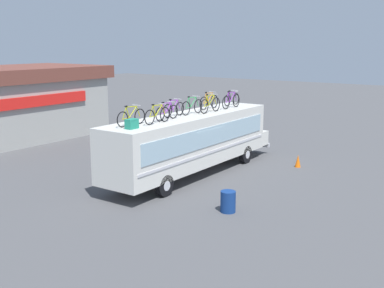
% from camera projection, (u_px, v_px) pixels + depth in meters
% --- Properties ---
extents(ground_plane, '(120.00, 120.00, 0.00)m').
position_uv_depth(ground_plane, '(191.00, 175.00, 24.04)').
color(ground_plane, '#4C4C4F').
extents(bus, '(12.16, 2.45, 3.07)m').
position_uv_depth(bus, '(192.00, 140.00, 23.79)').
color(bus, silver).
rests_on(bus, ground).
extents(luggage_bag_1, '(0.53, 0.33, 0.40)m').
position_uv_depth(luggage_bag_1, '(132.00, 124.00, 19.52)').
color(luggage_bag_1, '#1E7F66').
rests_on(luggage_bag_1, bus).
extents(rooftop_bicycle_1, '(1.75, 0.44, 0.89)m').
position_uv_depth(rooftop_bicycle_1, '(131.00, 117.00, 20.23)').
color(rooftop_bicycle_1, black).
rests_on(rooftop_bicycle_1, bus).
extents(rooftop_bicycle_2, '(1.71, 0.44, 0.89)m').
position_uv_depth(rooftop_bicycle_2, '(157.00, 115.00, 20.79)').
color(rooftop_bicycle_2, black).
rests_on(rooftop_bicycle_2, bus).
extents(rooftop_bicycle_3, '(1.63, 0.44, 0.86)m').
position_uv_depth(rooftop_bicycle_3, '(167.00, 112.00, 21.72)').
color(rooftop_bicycle_3, black).
rests_on(rooftop_bicycle_3, bus).
extents(rooftop_bicycle_4, '(1.61, 0.44, 0.87)m').
position_uv_depth(rooftop_bicycle_4, '(174.00, 109.00, 22.76)').
color(rooftop_bicycle_4, black).
rests_on(rooftop_bicycle_4, bus).
extents(rooftop_bicycle_5, '(1.75, 0.44, 0.92)m').
position_uv_depth(rooftop_bicycle_5, '(192.00, 106.00, 23.50)').
color(rooftop_bicycle_5, black).
rests_on(rooftop_bicycle_5, bus).
extents(rooftop_bicycle_6, '(1.81, 0.44, 0.96)m').
position_uv_depth(rooftop_bicycle_6, '(210.00, 105.00, 24.05)').
color(rooftop_bicycle_6, black).
rests_on(rooftop_bicycle_6, bus).
extents(rooftop_bicycle_7, '(1.75, 0.44, 0.94)m').
position_uv_depth(rooftop_bicycle_7, '(209.00, 102.00, 25.33)').
color(rooftop_bicycle_7, black).
rests_on(rooftop_bicycle_7, bus).
extents(rooftop_bicycle_8, '(1.81, 0.44, 0.94)m').
position_uv_depth(rooftop_bicycle_8, '(231.00, 101.00, 25.69)').
color(rooftop_bicycle_8, black).
rests_on(rooftop_bicycle_8, bus).
extents(rooftop_bicycle_9, '(1.62, 0.44, 0.87)m').
position_uv_depth(rooftop_bicycle_9, '(232.00, 99.00, 26.85)').
color(rooftop_bicycle_9, black).
rests_on(rooftop_bicycle_9, bus).
extents(roadside_building, '(12.73, 7.61, 4.92)m').
position_uv_depth(roadside_building, '(10.00, 102.00, 32.87)').
color(roadside_building, '#9E9E99').
rests_on(roadside_building, ground).
extents(trash_bin, '(0.60, 0.60, 0.85)m').
position_uv_depth(trash_bin, '(228.00, 202.00, 18.69)').
color(trash_bin, navy).
rests_on(trash_bin, ground).
extents(traffic_cone, '(0.31, 0.31, 0.66)m').
position_uv_depth(traffic_cone, '(298.00, 161.00, 25.51)').
color(traffic_cone, orange).
rests_on(traffic_cone, ground).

